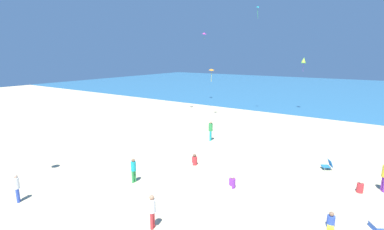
# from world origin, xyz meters

# --- Properties ---
(ground_plane) EXTENTS (120.00, 120.00, 0.00)m
(ground_plane) POSITION_xyz_m (0.00, 10.00, 0.00)
(ground_plane) COLOR #C6B58C
(ocean_water) EXTENTS (120.00, 60.00, 0.05)m
(ocean_water) POSITION_xyz_m (0.00, 57.84, 0.03)
(ocean_water) COLOR teal
(ocean_water) RESTS_ON ground_plane
(beach_chair_far_right) EXTENTS (0.78, 0.74, 0.63)m
(beach_chair_far_right) POSITION_xyz_m (7.65, 12.71, 0.30)
(beach_chair_far_right) COLOR #2370B2
(beach_chair_far_right) RESTS_ON ground_plane
(cooler_box) EXTENTS (0.60, 0.66, 0.26)m
(cooler_box) POSITION_xyz_m (10.26, 7.13, 0.13)
(cooler_box) COLOR #2D56B7
(cooler_box) RESTS_ON ground_plane
(person_0) EXTENTS (0.43, 0.43, 1.69)m
(person_0) POSITION_xyz_m (-1.48, 13.77, 0.98)
(person_0) COLOR #19ADB2
(person_0) RESTS_ON ground_plane
(person_2) EXTENTS (0.55, 0.64, 0.72)m
(person_2) POSITION_xyz_m (3.71, 7.10, 0.27)
(person_2) COLOR purple
(person_2) RESTS_ON ground_plane
(person_3) EXTENTS (0.37, 0.37, 1.49)m
(person_3) POSITION_xyz_m (2.55, 2.04, 0.86)
(person_3) COLOR red
(person_3) RESTS_ON ground_plane
(person_4) EXTENTS (0.40, 0.40, 1.44)m
(person_4) POSITION_xyz_m (-4.32, -0.05, 0.83)
(person_4) COLOR blue
(person_4) RESTS_ON ground_plane
(person_5) EXTENTS (0.37, 0.58, 0.68)m
(person_5) POSITION_xyz_m (8.68, 6.23, 0.25)
(person_5) COLOR blue
(person_5) RESTS_ON ground_plane
(person_6) EXTENTS (0.37, 0.58, 0.69)m
(person_6) POSITION_xyz_m (9.50, 10.41, 0.25)
(person_6) COLOR red
(person_6) RESTS_ON ground_plane
(person_7) EXTENTS (0.30, 0.30, 1.41)m
(person_7) POSITION_xyz_m (-1.16, 4.63, 0.81)
(person_7) COLOR green
(person_7) RESTS_ON ground_plane
(person_8) EXTENTS (0.66, 0.51, 0.74)m
(person_8) POSITION_xyz_m (0.24, 8.65, 0.27)
(person_8) COLOR red
(person_8) RESTS_ON ground_plane
(kite_lime) EXTENTS (0.58, 0.72, 1.77)m
(kite_lime) POSITION_xyz_m (1.75, 31.08, 6.41)
(kite_lime) COLOR #99DB33
(kite_magenta) EXTENTS (0.81, 0.85, 1.02)m
(kite_magenta) POSITION_xyz_m (-12.12, 30.11, 10.12)
(kite_magenta) COLOR #DB3DA8
(kite_teal) EXTENTS (0.41, 0.46, 1.35)m
(kite_teal) POSITION_xyz_m (-2.45, 25.76, 12.29)
(kite_teal) COLOR #1EADAD
(kite_orange) EXTENTS (0.57, 0.51, 1.48)m
(kite_orange) POSITION_xyz_m (-6.19, 21.98, 5.39)
(kite_orange) COLOR orange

